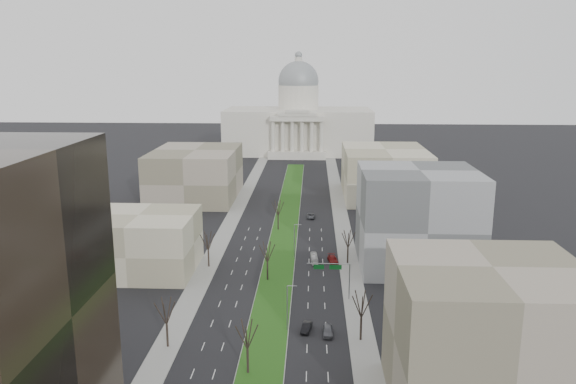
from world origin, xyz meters
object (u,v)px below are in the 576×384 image
(car_black, at_px, (306,327))
(car_grey_far, at_px, (311,216))
(car_grey_near, at_px, (328,331))
(box_van, at_px, (314,259))
(car_red, at_px, (333,259))

(car_black, bearing_deg, car_grey_far, 99.61)
(car_grey_near, distance_m, car_black, 4.21)
(car_grey_near, height_order, box_van, box_van)
(car_grey_near, bearing_deg, car_red, 86.95)
(car_black, relative_size, box_van, 0.69)
(box_van, bearing_deg, car_grey_far, 87.29)
(car_grey_near, height_order, car_grey_far, car_grey_near)
(car_grey_far, relative_size, box_van, 0.78)
(car_grey_near, relative_size, car_grey_far, 0.92)
(box_van, bearing_deg, car_red, -5.28)
(car_grey_near, xyz_separation_m, car_black, (-3.98, 1.36, -0.07))
(car_grey_far, bearing_deg, car_grey_near, -87.05)
(car_grey_near, xyz_separation_m, car_red, (2.20, 38.69, -0.01))
(car_grey_near, xyz_separation_m, car_grey_far, (-3.57, 79.71, -0.09))
(car_red, xyz_separation_m, car_grey_far, (-5.77, 41.01, -0.08))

